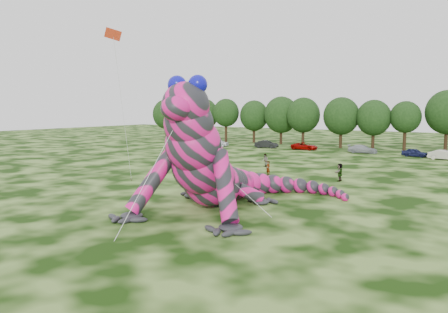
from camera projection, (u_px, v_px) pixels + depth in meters
ground at (217, 223)px, 28.94m from camera, size 240.00×240.00×0.00m
inflatable_gecko at (217, 143)px, 33.60m from camera, size 19.39×21.94×9.77m
flying_kite at (114, 46)px, 39.43m from camera, size 3.23×5.01×15.13m
tree_0 at (166, 119)px, 107.25m from camera, size 6.91×6.22×9.51m
tree_1 at (183, 119)px, 102.90m from camera, size 6.74×6.07×9.81m
tree_2 at (203, 119)px, 100.63m from camera, size 7.04×6.34×9.64m
tree_3 at (226, 120)px, 95.30m from camera, size 5.81×5.23×9.44m
tree_4 at (254, 122)px, 93.42m from camera, size 6.22×5.60×9.06m
tree_5 at (281, 120)px, 89.64m from camera, size 7.16×6.44×9.80m
tree_6 at (303, 122)px, 85.19m from camera, size 6.52×5.86×9.49m
tree_7 at (341, 123)px, 81.27m from camera, size 6.68×6.01×9.48m
tree_8 at (373, 125)px, 78.29m from camera, size 6.14×5.53×8.94m
tree_9 at (405, 126)px, 75.76m from camera, size 5.27×4.74×8.68m
tree_10 at (447, 121)px, 73.28m from camera, size 7.09×6.38×10.50m
car_0 at (218, 142)px, 84.93m from camera, size 4.71×2.61×1.52m
car_1 at (266, 144)px, 81.44m from camera, size 4.51×2.07×1.43m
car_2 at (304, 146)px, 77.97m from camera, size 4.74×2.20×1.32m
car_3 at (362, 149)px, 72.48m from camera, size 4.95×2.52×1.38m
car_4 at (415, 153)px, 67.14m from camera, size 3.92×1.93×1.29m
car_5 at (444, 155)px, 63.13m from camera, size 4.45×1.95×1.42m
spectator_0 at (268, 169)px, 48.16m from camera, size 0.75×0.68×1.71m
spectator_1 at (265, 160)px, 55.61m from camera, size 1.04×1.04×1.70m
spectator_5 at (340, 172)px, 45.04m from camera, size 0.57×1.73×1.86m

